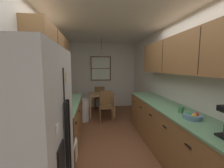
% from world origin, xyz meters
% --- Properties ---
extents(ground_plane, '(12.00, 12.00, 0.00)m').
position_xyz_m(ground_plane, '(0.00, 1.00, 0.00)').
color(ground_plane, brown).
extents(wall_left, '(0.10, 9.00, 2.55)m').
position_xyz_m(wall_left, '(-1.35, 1.00, 1.27)').
color(wall_left, silver).
rests_on(wall_left, ground).
extents(wall_right, '(0.10, 9.00, 2.55)m').
position_xyz_m(wall_right, '(1.35, 1.00, 1.27)').
color(wall_right, silver).
rests_on(wall_right, ground).
extents(wall_back, '(4.40, 0.10, 2.55)m').
position_xyz_m(wall_back, '(0.00, 3.65, 1.27)').
color(wall_back, silver).
rests_on(wall_back, ground).
extents(ceiling_slab, '(4.40, 9.00, 0.08)m').
position_xyz_m(ceiling_slab, '(0.00, 1.00, 2.59)').
color(ceiling_slab, white).
extents(stove_range, '(0.66, 0.60, 1.10)m').
position_xyz_m(stove_range, '(-0.99, -0.45, 0.47)').
color(stove_range, black).
rests_on(stove_range, ground).
extents(microwave_over_range, '(0.39, 0.62, 0.35)m').
position_xyz_m(microwave_over_range, '(-1.11, -0.45, 1.71)').
color(microwave_over_range, black).
extents(counter_left, '(0.64, 1.93, 0.90)m').
position_xyz_m(counter_left, '(-1.00, 0.81, 0.45)').
color(counter_left, olive).
rests_on(counter_left, ground).
extents(upper_cabinets_left, '(0.33, 2.01, 0.72)m').
position_xyz_m(upper_cabinets_left, '(-1.14, 0.76, 1.91)').
color(upper_cabinets_left, olive).
extents(counter_right, '(0.64, 3.37, 0.90)m').
position_xyz_m(counter_right, '(1.00, 0.11, 0.45)').
color(counter_right, olive).
rests_on(counter_right, ground).
extents(upper_cabinets_right, '(0.33, 3.05, 0.66)m').
position_xyz_m(upper_cabinets_right, '(1.14, 0.06, 1.83)').
color(upper_cabinets_right, olive).
extents(dining_table, '(0.82, 0.75, 0.72)m').
position_xyz_m(dining_table, '(-0.10, 2.62, 0.60)').
color(dining_table, '#A87F51').
rests_on(dining_table, ground).
extents(dining_chair_near, '(0.41, 0.41, 0.90)m').
position_xyz_m(dining_chair_near, '(-0.02, 2.03, 0.50)').
color(dining_chair_near, brown).
rests_on(dining_chair_near, ground).
extents(dining_chair_far, '(0.44, 0.44, 0.90)m').
position_xyz_m(dining_chair_far, '(-0.14, 3.20, 0.50)').
color(dining_chair_far, brown).
rests_on(dining_chair_far, ground).
extents(pendant_light, '(0.28, 0.28, 0.50)m').
position_xyz_m(pendant_light, '(-0.10, 2.62, 2.10)').
color(pendant_light, black).
extents(back_window, '(0.79, 0.05, 0.95)m').
position_xyz_m(back_window, '(-0.06, 3.58, 1.56)').
color(back_window, brown).
extents(trash_bin, '(0.35, 0.35, 0.66)m').
position_xyz_m(trash_bin, '(-0.70, 2.12, 0.33)').
color(trash_bin, silver).
rests_on(trash_bin, ground).
extents(storage_canister, '(0.12, 0.12, 0.17)m').
position_xyz_m(storage_canister, '(-1.00, 0.12, 0.99)').
color(storage_canister, '#265999').
rests_on(storage_canister, counter_left).
extents(dish_towel, '(0.02, 0.16, 0.24)m').
position_xyz_m(dish_towel, '(-0.64, -0.30, 0.50)').
color(dish_towel, beige).
extents(mug_by_coffeemaker, '(0.12, 0.08, 0.11)m').
position_xyz_m(mug_by_coffeemaker, '(0.98, -0.13, 0.95)').
color(mug_by_coffeemaker, '#3F7F4C').
rests_on(mug_by_coffeemaker, counter_right).
extents(fruit_bowl, '(0.25, 0.25, 0.09)m').
position_xyz_m(fruit_bowl, '(0.98, -0.40, 0.94)').
color(fruit_bowl, '#597F9E').
rests_on(fruit_bowl, counter_right).
extents(table_serving_bowl, '(0.18, 0.18, 0.06)m').
position_xyz_m(table_serving_bowl, '(-0.01, 2.60, 0.75)').
color(table_serving_bowl, '#4C7299').
rests_on(table_serving_bowl, dining_table).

